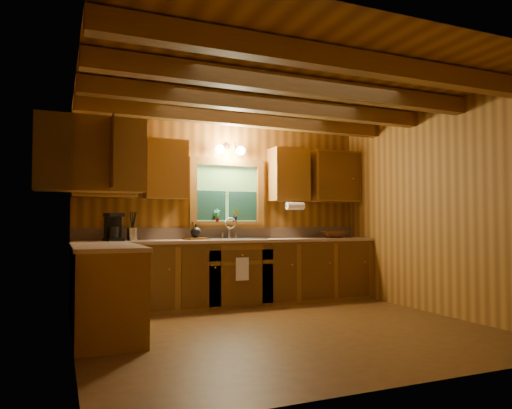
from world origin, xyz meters
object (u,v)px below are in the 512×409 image
object	(u,v)px
sink	(233,242)
cutting_board	(196,239)
wicker_basket	(334,235)
coffee_maker	(113,227)

from	to	relation	value
sink	cutting_board	size ratio (longest dim) A/B	2.80
sink	wicker_basket	distance (m)	1.59
coffee_maker	wicker_basket	bearing A→B (deg)	-16.83
coffee_maker	cutting_board	distance (m)	1.08
coffee_maker	wicker_basket	distance (m)	3.19
sink	coffee_maker	distance (m)	1.61
sink	cutting_board	distance (m)	0.54
sink	coffee_maker	xyz separation A→B (m)	(-1.60, -0.00, 0.21)
wicker_basket	sink	bearing A→B (deg)	178.17
cutting_board	wicker_basket	bearing A→B (deg)	-19.87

